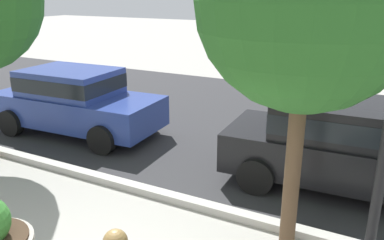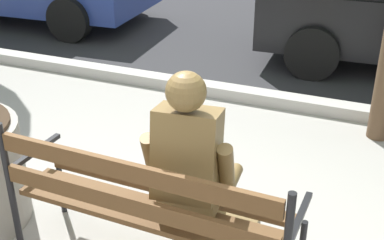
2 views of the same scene
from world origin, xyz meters
name	(u,v)px [view 1 (image 1 of 2)]	position (x,y,z in m)	size (l,w,h in m)	color
street_surface	(289,127)	(0.00, 7.50, 0.00)	(60.00, 9.00, 0.01)	#2D2D30
curb_stone	(214,209)	(0.00, 2.90, 0.06)	(60.00, 0.20, 0.12)	#B2AFA8
street_tree_down_street	(308,1)	(1.24, 2.56, 3.22)	(2.55, 2.55, 4.50)	brown
parked_car_blue	(75,99)	(-4.52, 4.70, 0.84)	(4.18, 2.08, 1.56)	navy
parked_car_black	(343,143)	(1.60, 4.70, 0.84)	(4.18, 2.08, 1.56)	black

